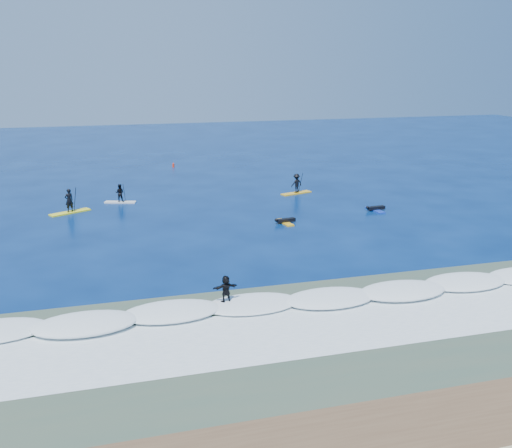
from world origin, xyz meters
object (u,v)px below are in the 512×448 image
object	(u,v)px
sup_paddler_left	(69,204)
wave_surfer	(226,291)
prone_paddler_near	(285,221)
prone_paddler_far	(375,209)
sup_paddler_center	(120,195)
marker_buoy	(173,165)
sup_paddler_right	(296,185)

from	to	relation	value
sup_paddler_left	wave_surfer	distance (m)	22.83
prone_paddler_near	prone_paddler_far	distance (m)	8.52
wave_surfer	sup_paddler_center	bearing A→B (deg)	92.58
marker_buoy	prone_paddler_near	bearing A→B (deg)	-79.05
sup_paddler_right	marker_buoy	size ratio (longest dim) A/B	5.15
sup_paddler_center	marker_buoy	size ratio (longest dim) A/B	4.50
wave_surfer	marker_buoy	distance (m)	39.95
sup_paddler_left	marker_buoy	distance (m)	21.46
prone_paddler_near	wave_surfer	distance (m)	15.77
sup_paddler_right	wave_surfer	world-z (taller)	sup_paddler_right
sup_paddler_left	marker_buoy	xyz separation A→B (m)	(10.78, 18.55, -0.46)
sup_paddler_right	prone_paddler_far	bearing A→B (deg)	-79.64
sup_paddler_center	prone_paddler_near	world-z (taller)	sup_paddler_center
marker_buoy	sup_paddler_left	bearing A→B (deg)	-120.17
sup_paddler_left	sup_paddler_center	world-z (taller)	sup_paddler_left
prone_paddler_near	marker_buoy	world-z (taller)	marker_buoy
sup_paddler_center	marker_buoy	xyz separation A→B (m)	(6.71, 16.05, -0.44)
prone_paddler_near	prone_paddler_far	size ratio (longest dim) A/B	0.98
sup_paddler_left	sup_paddler_center	distance (m)	4.78
wave_surfer	prone_paddler_far	bearing A→B (deg)	36.73
sup_paddler_left	wave_surfer	bearing A→B (deg)	-97.10
prone_paddler_near	sup_paddler_center	bearing A→B (deg)	41.02
sup_paddler_center	prone_paddler_near	bearing A→B (deg)	-23.38
wave_surfer	marker_buoy	world-z (taller)	wave_surfer
sup_paddler_center	prone_paddler_near	size ratio (longest dim) A/B	1.26
sup_paddler_left	sup_paddler_center	size ratio (longest dim) A/B	1.19
sup_paddler_center	prone_paddler_near	xyz separation A→B (m)	(11.75, -10.02, -0.55)
sup_paddler_center	marker_buoy	bearing A→B (deg)	84.38
sup_paddler_right	sup_paddler_left	bearing A→B (deg)	166.93
sup_paddler_left	prone_paddler_near	distance (m)	17.53
sup_paddler_left	prone_paddler_far	xyz separation A→B (m)	(24.19, -5.88, -0.57)
wave_surfer	marker_buoy	size ratio (longest dim) A/B	3.43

